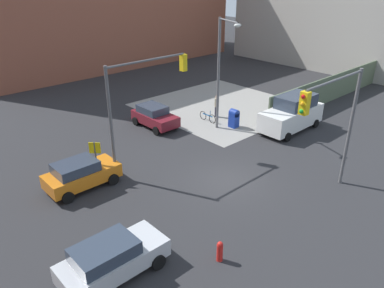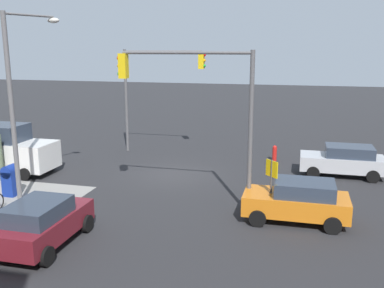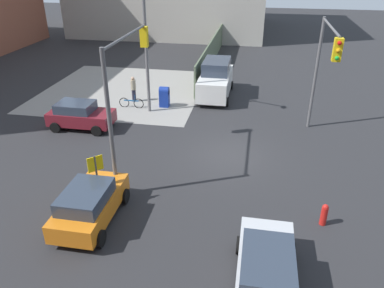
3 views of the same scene
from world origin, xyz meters
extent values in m
plane|color=#28282B|center=(0.00, 0.00, 0.00)|extent=(120.00, 120.00, 0.00)
cube|color=gray|center=(9.00, 9.00, 0.01)|extent=(12.00, 12.00, 0.01)
cube|color=#56664C|center=(18.92, 3.20, 1.20)|extent=(21.84, 0.12, 2.40)
cylinder|color=#59595B|center=(-4.50, 4.50, 3.25)|extent=(0.18, 0.18, 6.50)
cylinder|color=#59595B|center=(-1.88, 4.50, 6.38)|extent=(5.24, 0.12, 0.12)
cube|color=yellow|center=(0.74, 4.50, 5.85)|extent=(0.32, 0.36, 1.00)
sphere|color=red|center=(0.92, 4.50, 6.17)|extent=(0.18, 0.18, 0.18)
sphere|color=orange|center=(0.92, 4.50, 5.85)|extent=(0.18, 0.18, 0.18)
sphere|color=green|center=(0.92, 4.50, 5.53)|extent=(0.18, 0.18, 0.18)
cylinder|color=#59595B|center=(4.50, -4.50, 3.25)|extent=(0.18, 0.18, 6.50)
cylinder|color=#59595B|center=(2.03, -4.50, 6.38)|extent=(4.93, 0.12, 0.12)
cube|color=yellow|center=(-0.43, -4.50, 5.85)|extent=(0.32, 0.36, 1.00)
sphere|color=red|center=(-0.61, -4.50, 6.17)|extent=(0.18, 0.18, 0.18)
sphere|color=orange|center=(-0.61, -4.50, 5.85)|extent=(0.18, 0.18, 0.18)
sphere|color=green|center=(-0.61, -4.50, 5.53)|extent=(0.18, 0.18, 0.18)
cylinder|color=slate|center=(5.20, 5.80, 4.00)|extent=(0.20, 0.20, 8.00)
cylinder|color=slate|center=(4.79, 4.67, 7.90)|extent=(0.91, 2.29, 0.10)
ellipsoid|color=silver|center=(4.39, 3.54, 7.75)|extent=(0.56, 0.36, 0.24)
cylinder|color=#4C4C4C|center=(-5.40, 4.91, 1.20)|extent=(0.08, 0.08, 2.40)
cube|color=yellow|center=(-5.40, 4.91, 2.05)|extent=(0.48, 0.48, 0.64)
cube|color=navy|center=(6.20, 5.00, 0.57)|extent=(0.56, 0.64, 1.15)
cylinder|color=navy|center=(6.20, 5.00, 1.15)|extent=(0.56, 0.64, 0.56)
cylinder|color=red|center=(-5.00, -4.20, 0.40)|extent=(0.26, 0.26, 0.80)
sphere|color=red|center=(-5.00, -4.20, 0.82)|extent=(0.24, 0.24, 0.24)
cube|color=maroon|center=(1.87, 9.07, 0.70)|extent=(1.80, 3.81, 0.75)
cube|color=#2D3847|center=(1.87, 9.38, 1.35)|extent=(1.58, 2.13, 0.55)
cylinder|color=black|center=(2.77, 7.78, 0.32)|extent=(0.22, 0.64, 0.64)
cylinder|color=black|center=(0.97, 7.78, 0.32)|extent=(0.22, 0.64, 0.64)
cylinder|color=black|center=(2.77, 10.37, 0.32)|extent=(0.22, 0.64, 0.64)
cylinder|color=black|center=(0.97, 10.37, 0.32)|extent=(0.22, 0.64, 0.64)
cube|color=orange|center=(-6.35, 4.86, 0.70)|extent=(3.96, 1.80, 0.75)
cube|color=#2D3847|center=(-6.66, 4.86, 1.35)|extent=(2.22, 1.58, 0.55)
cylinder|color=black|center=(-5.00, 5.76, 0.32)|extent=(0.64, 0.22, 0.64)
cylinder|color=black|center=(-5.00, 3.96, 0.32)|extent=(0.64, 0.22, 0.64)
cylinder|color=black|center=(-7.69, 5.76, 0.32)|extent=(0.64, 0.22, 0.64)
cylinder|color=black|center=(-7.69, 3.96, 0.32)|extent=(0.64, 0.22, 0.64)
cube|color=#B7BABF|center=(-8.59, -1.96, 0.70)|extent=(4.23, 1.80, 0.75)
cube|color=#2D3847|center=(-8.93, -1.96, 1.35)|extent=(2.37, 1.58, 0.55)
cylinder|color=black|center=(-7.15, -1.06, 0.32)|extent=(0.64, 0.22, 0.64)
cylinder|color=black|center=(-7.15, -2.86, 0.32)|extent=(0.64, 0.22, 0.64)
cylinder|color=black|center=(-10.03, -1.06, 0.32)|extent=(0.64, 0.22, 0.64)
cube|color=white|center=(8.87, 1.80, 1.02)|extent=(5.40, 2.10, 1.40)
cube|color=#2D3847|center=(9.30, 1.80, 2.17)|extent=(3.02, 1.85, 0.90)
cylinder|color=black|center=(7.03, 0.75, 0.32)|extent=(0.64, 0.22, 0.64)
cylinder|color=black|center=(7.03, 2.85, 0.32)|extent=(0.64, 0.22, 0.64)
cylinder|color=black|center=(10.70, 0.75, 0.32)|extent=(0.64, 0.22, 0.64)
cylinder|color=black|center=(10.70, 2.85, 0.32)|extent=(0.64, 0.22, 0.64)
cylinder|color=#9E937A|center=(6.80, 7.40, 1.23)|extent=(0.36, 0.36, 0.70)
sphere|color=tan|center=(6.80, 7.40, 1.70)|extent=(0.24, 0.24, 0.24)
cylinder|color=#1E1E2D|center=(6.80, 7.40, 0.44)|extent=(0.28, 0.28, 0.88)
torus|color=black|center=(5.60, 7.72, 0.33)|extent=(0.05, 0.71, 0.71)
torus|color=black|center=(5.60, 6.68, 0.33)|extent=(0.05, 0.71, 0.71)
cube|color=#1E5999|center=(5.60, 7.20, 0.51)|extent=(0.04, 1.04, 0.08)
cylinder|color=#1E5999|center=(5.60, 6.92, 0.75)|extent=(0.04, 0.04, 0.40)
camera|label=1|loc=(-13.93, -12.24, 10.93)|focal=35.00mm
camera|label=2|loc=(-6.32, 20.92, 6.53)|focal=40.00mm
camera|label=3|loc=(-17.44, -1.20, 9.61)|focal=35.00mm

